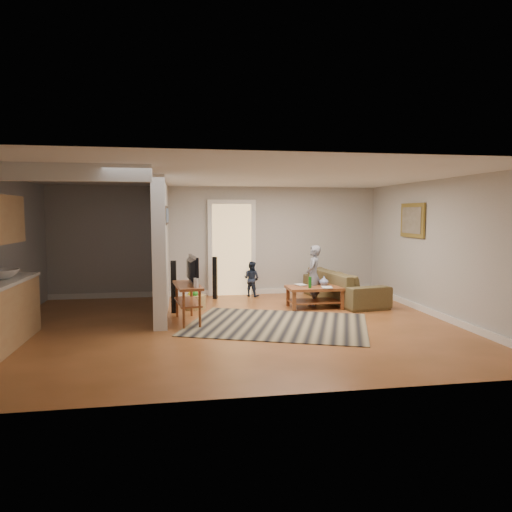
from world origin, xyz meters
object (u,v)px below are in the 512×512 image
Objects in this scene: toy_basket at (195,301)px; child at (313,305)px; sofa at (344,301)px; tv_console at (188,288)px; speaker_left at (174,287)px; speaker_right at (215,278)px; coffee_table at (315,291)px; toddler at (252,296)px.

toy_basket is 2.43m from child.
tv_console reaches higher than sofa.
speaker_right is (0.88, 1.32, -0.03)m from speaker_left.
child is (-0.78, -0.33, 0.00)m from sofa.
speaker_left is (-2.79, -0.03, 0.16)m from coffee_table.
child is at bearing -0.23° from toy_basket.
toy_basket is at bearing 80.70° from toddler.
sofa is 1.05m from coffee_table.
toddler is at bearing -114.24° from child.
speaker_right is at bearing 61.29° from speaker_left.
speaker_right is 2.26m from child.
tv_console is at bearing -67.13° from speaker_left.
speaker_left is (-0.26, 0.80, -0.11)m from tv_console.
child reaches higher than toy_basket.
sofa is at bearing 14.36° from speaker_left.
speaker_left is (-3.60, -0.61, 0.50)m from sofa.
toy_basket is 1.80m from toddler.
toddler is (0.85, 0.18, -0.47)m from speaker_right.
tv_console reaches higher than child.
tv_console is 1.19m from toy_basket.
tv_console is 1.10× the size of speaker_left.
speaker_left reaches higher than speaker_right.
coffee_table is 1.38× the size of toddler.
sofa is 2.06× the size of coffee_table.
speaker_right reaches higher than toddler.
toddler is at bearing 42.47° from toy_basket.
tv_console is 0.89× the size of child.
sofa is 2.85m from speaker_right.
coffee_table is 2.31m from speaker_right.
sofa is 2.06× the size of tv_console.
coffee_table reaches higher than toy_basket.
sofa is 3.67m from tv_console.
tv_console reaches higher than toy_basket.
speaker_left is 2.88m from child.
child is at bearing 10.44° from speaker_left.
speaker_left is at bearing 79.26° from toddler.
tv_console is 2.80m from toddler.
coffee_table is 2.79m from speaker_left.
child is at bearing 170.23° from toddler.
tv_console is 2.85m from child.
speaker_right is 1.17× the size of toddler.
speaker_left reaches higher than tv_console.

